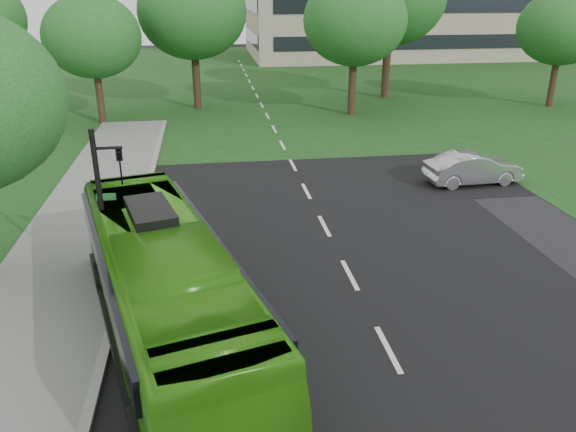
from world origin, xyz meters
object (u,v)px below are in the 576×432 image
object	(u,v)px
tree_park_e	(562,27)
sedan	(473,168)
tree_park_a	(92,36)
tree_park_b	(192,12)
traffic_light	(108,206)
bus	(165,290)
tree_park_c	(355,21)

from	to	relation	value
tree_park_e	sedan	xyz separation A→B (m)	(-13.98, -16.40, -5.04)
tree_park_a	tree_park_e	distance (m)	33.09
tree_park_a	tree_park_b	bearing A→B (deg)	32.11
tree_park_a	sedan	distance (m)	25.08
tree_park_a	traffic_light	world-z (taller)	tree_park_a
tree_park_b	traffic_light	xyz separation A→B (m)	(-2.15, -28.23, -3.82)
tree_park_a	sedan	bearing A→B (deg)	-39.11
traffic_light	tree_park_b	bearing A→B (deg)	74.16
tree_park_a	sedan	xyz separation A→B (m)	(19.09, -15.52, -4.85)
tree_park_a	bus	bearing A→B (deg)	-77.77
tree_park_a	tree_park_e	xyz separation A→B (m)	(33.08, 0.88, 0.19)
tree_park_c	tree_park_e	bearing A→B (deg)	2.36
tree_park_c	traffic_light	bearing A→B (deg)	-118.13
tree_park_b	tree_park_e	xyz separation A→B (m)	(26.72, -3.11, -1.09)
tree_park_a	tree_park_b	distance (m)	7.61
bus	tree_park_e	bearing A→B (deg)	29.85
tree_park_c	tree_park_e	world-z (taller)	tree_park_c
tree_park_b	tree_park_e	world-z (taller)	tree_park_b
tree_park_c	tree_park_b	bearing A→B (deg)	161.05
tree_park_a	traffic_light	size ratio (longest dim) A/B	1.59
tree_park_e	tree_park_c	bearing A→B (deg)	-177.64
tree_park_a	tree_park_e	size ratio (longest dim) A/B	0.97
tree_park_c	sedan	size ratio (longest dim) A/B	2.10
tree_park_a	tree_park_c	world-z (taller)	tree_park_c
tree_park_b	sedan	size ratio (longest dim) A/B	2.28
bus	traffic_light	distance (m)	3.07
tree_park_c	traffic_light	world-z (taller)	tree_park_c
bus	traffic_light	bearing A→B (deg)	109.38
tree_park_b	bus	size ratio (longest dim) A/B	0.89
traffic_light	tree_park_c	bearing A→B (deg)	50.39
tree_park_c	traffic_light	xyz separation A→B (m)	(-13.09, -24.48, -3.33)
tree_park_a	bus	xyz separation A→B (m)	(5.74, -26.48, -3.99)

